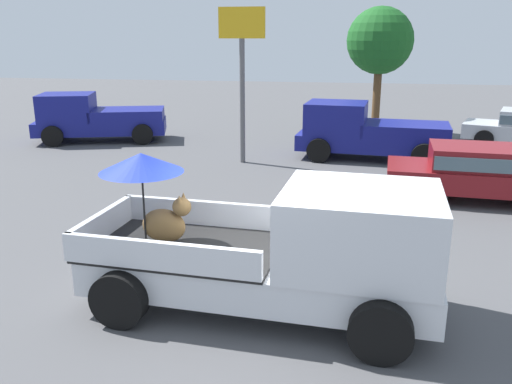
% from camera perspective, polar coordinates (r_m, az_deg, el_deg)
% --- Properties ---
extents(ground_plane, '(80.00, 80.00, 0.00)m').
position_cam_1_polar(ground_plane, '(8.11, 0.42, -12.16)').
color(ground_plane, '#4C4C4F').
extents(pickup_truck_main, '(5.16, 2.52, 2.26)m').
position_cam_1_polar(pickup_truck_main, '(7.62, 3.43, -6.09)').
color(pickup_truck_main, black).
rests_on(pickup_truck_main, ground).
extents(pickup_truck_red, '(4.94, 2.50, 1.80)m').
position_cam_1_polar(pickup_truck_red, '(17.77, 11.71, 6.31)').
color(pickup_truck_red, black).
rests_on(pickup_truck_red, ground).
extents(pickup_truck_far, '(5.12, 3.23, 1.80)m').
position_cam_1_polar(pickup_truck_far, '(21.28, -16.81, 7.58)').
color(pickup_truck_far, black).
rests_on(pickup_truck_far, ground).
extents(parked_sedan_far, '(4.41, 2.20, 1.33)m').
position_cam_1_polar(parked_sedan_far, '(13.98, 22.56, 2.16)').
color(parked_sedan_far, black).
rests_on(parked_sedan_far, ground).
extents(motel_sign, '(1.40, 0.16, 4.69)m').
position_cam_1_polar(motel_sign, '(16.58, -1.51, 14.47)').
color(motel_sign, '#59595B').
rests_on(motel_sign, ground).
extents(tree_by_lot, '(2.64, 2.64, 5.01)m').
position_cam_1_polar(tree_by_lot, '(22.55, 13.12, 15.40)').
color(tree_by_lot, brown).
rests_on(tree_by_lot, ground).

